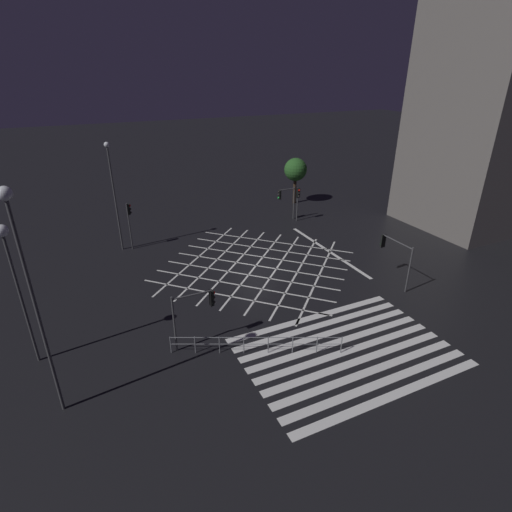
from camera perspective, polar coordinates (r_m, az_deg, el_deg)
ground_plane at (r=31.39m, az=0.00°, el=-1.38°), size 200.00×200.00×0.00m
road_markings at (r=25.98m, az=7.50°, el=-7.75°), size 16.93×23.96×0.01m
traffic_light_ne_main at (r=40.25m, az=4.20°, el=8.39°), size 1.93×0.36×3.37m
traffic_light_sw_main at (r=21.78m, az=-8.44°, el=-7.13°), size 2.42×0.36×3.40m
traffic_light_nw_main at (r=34.92m, az=-17.65°, el=5.36°), size 0.39×0.36×4.04m
traffic_light_se_cross at (r=29.61m, az=19.03°, el=0.82°), size 0.36×3.05×3.38m
traffic_light_ne_cross at (r=40.17m, az=6.04°, el=8.30°), size 0.36×0.39×3.44m
street_lamp_east at (r=34.28m, az=-19.78°, el=9.61°), size 0.42×0.42×8.99m
street_lamp_west at (r=17.47m, az=-30.14°, el=-1.39°), size 0.53×0.53×10.37m
street_lamp_far at (r=22.00m, az=-31.66°, el=-0.65°), size 0.59×0.59×7.68m
street_tree_near at (r=45.67m, az=5.67°, el=12.14°), size 2.53×2.53×5.13m
pedestrian_railing at (r=21.98m, az=0.00°, el=-12.28°), size 8.40×3.98×1.05m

